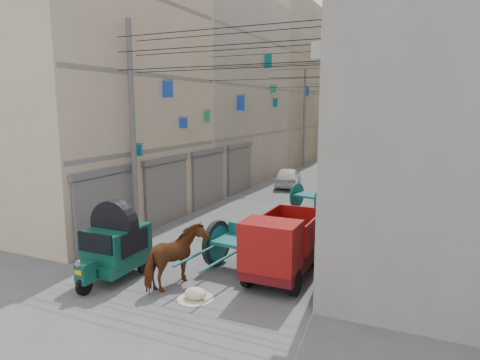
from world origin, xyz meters
The scene contains 18 objects.
ground centered at (0.00, 0.00, 0.00)m, with size 140.00×140.00×0.00m, color #4A4A4D.
building_row_left centered at (-8.00, 34.13, 6.46)m, with size 8.00×62.00×14.00m.
building_row_right centered at (8.00, 34.13, 6.46)m, with size 8.00×62.00×14.00m.
end_cap_building centered at (0.00, 66.00, 6.50)m, with size 22.00×10.00×13.00m, color tan.
shutters_left centered at (-3.92, 10.38, 1.49)m, with size 0.18×14.40×2.88m.
signboards centered at (-0.01, 21.66, 3.43)m, with size 8.22×40.52×5.67m.
ac_units centered at (3.65, 7.67, 7.43)m, with size 0.70×6.55×3.35m.
utility_poles centered at (0.00, 17.00, 4.00)m, with size 7.40×22.20×8.00m.
overhead_cables centered at (0.00, 14.40, 6.77)m, with size 7.40×22.52×1.12m.
auto_rickshaw centered at (-1.83, 2.79, 1.04)m, with size 1.47×2.53×1.77m.
tonga_cart centered at (1.04, 4.85, 0.75)m, with size 1.63×3.30×1.45m.
mini_truck centered at (2.61, 4.56, 0.94)m, with size 1.60×3.49×1.96m.
second_cart centered at (1.00, 13.30, 0.67)m, with size 1.70×1.58×1.25m.
feed_sack centered at (1.00, 2.52, 0.15)m, with size 0.60×0.48×0.30m, color beige.
horse centered at (0.09, 3.00, 0.84)m, with size 0.90×1.99×1.68m, color brown.
distant_car_white centered at (-1.91, 18.86, 0.61)m, with size 1.45×3.60×1.23m, color silver.
distant_car_grey centered at (2.80, 32.11, 0.55)m, with size 1.16×3.31×1.09m, color slate.
distant_car_green centered at (-0.10, 34.49, 0.57)m, with size 1.59×3.92×1.14m, color #1F5B38.
Camera 1 is at (6.43, -6.51, 4.94)m, focal length 32.00 mm.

